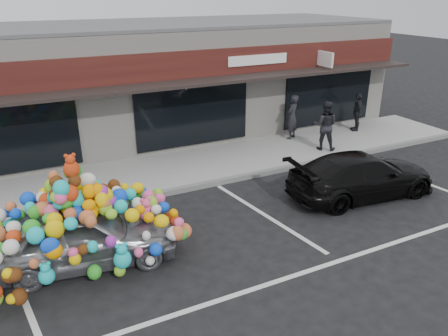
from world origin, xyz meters
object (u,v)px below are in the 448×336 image
toy_car (82,229)px  pedestrian_c (357,112)px  pedestrian_b (325,125)px  pedestrian_a (292,117)px  black_sedan (362,175)px

toy_car → pedestrian_c: (11.52, 4.40, 0.08)m
toy_car → pedestrian_b: 9.47m
pedestrian_a → pedestrian_c: size_ratio=1.11×
pedestrian_b → pedestrian_a: bearing=-35.6°
pedestrian_a → pedestrian_b: pedestrian_b is taller
black_sedan → pedestrian_c: (3.89, 4.50, 0.28)m
toy_car → pedestrian_a: size_ratio=2.62×
black_sedan → pedestrian_a: 4.91m
pedestrian_b → pedestrian_c: pedestrian_b is taller
toy_car → pedestrian_c: 12.33m
black_sedan → pedestrian_c: 5.96m
pedestrian_a → pedestrian_b: (0.34, -1.53, 0.03)m
black_sedan → pedestrian_c: pedestrian_c is taller
toy_car → black_sedan: 7.64m
pedestrian_a → pedestrian_b: 1.57m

